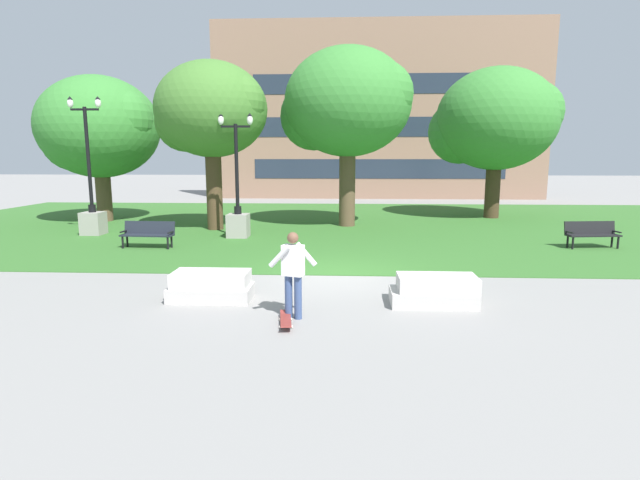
% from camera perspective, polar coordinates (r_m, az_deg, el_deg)
% --- Properties ---
extents(ground_plane, '(140.00, 140.00, 0.00)m').
position_cam_1_polar(ground_plane, '(13.28, 1.78, -4.11)').
color(ground_plane, gray).
extents(grass_lawn, '(40.00, 20.00, 0.02)m').
position_cam_1_polar(grass_lawn, '(23.11, 2.26, 1.80)').
color(grass_lawn, '#336628').
rests_on(grass_lawn, ground).
extents(concrete_block_center, '(1.80, 0.90, 0.64)m').
position_cam_1_polar(concrete_block_center, '(11.29, -12.34, -5.20)').
color(concrete_block_center, '#BCB7B2').
rests_on(concrete_block_center, ground).
extents(concrete_block_left, '(1.81, 0.90, 0.64)m').
position_cam_1_polar(concrete_block_left, '(10.95, 12.98, -5.69)').
color(concrete_block_left, '#BCB7B2').
rests_on(concrete_block_left, ground).
extents(person_skateboarder, '(0.96, 0.45, 1.71)m').
position_cam_1_polar(person_skateboarder, '(9.67, -3.10, -3.44)').
color(person_skateboarder, '#384C7A').
rests_on(person_skateboarder, ground).
extents(skateboard, '(0.34, 1.04, 0.14)m').
position_cam_1_polar(skateboard, '(9.55, -3.94, -9.13)').
color(skateboard, maroon).
rests_on(skateboard, ground).
extents(park_bench_near_left, '(1.85, 0.74, 0.90)m').
position_cam_1_polar(park_bench_near_left, '(19.50, 28.62, 0.73)').
color(park_bench_near_left, black).
rests_on(park_bench_near_left, grass_lawn).
extents(park_bench_near_right, '(1.83, 0.63, 0.90)m').
position_cam_1_polar(park_bench_near_right, '(18.14, -19.05, 0.80)').
color(park_bench_near_right, '#1E232D').
rests_on(park_bench_near_right, grass_lawn).
extents(lamp_post_center, '(1.32, 0.80, 4.71)m').
position_cam_1_polar(lamp_post_center, '(19.58, -9.37, 3.14)').
color(lamp_post_center, gray).
rests_on(lamp_post_center, grass_lawn).
extents(lamp_post_right, '(1.32, 0.80, 5.40)m').
position_cam_1_polar(lamp_post_right, '(21.94, -24.60, 3.39)').
color(lamp_post_right, gray).
rests_on(lamp_post_right, grass_lawn).
extents(tree_far_left, '(5.81, 5.53, 7.78)m').
position_cam_1_polar(tree_far_left, '(22.56, 3.02, 15.24)').
color(tree_far_left, brown).
rests_on(tree_far_left, grass_lawn).
extents(tree_near_right, '(5.87, 5.59, 6.84)m').
position_cam_1_polar(tree_near_right, '(26.37, -24.05, 11.54)').
color(tree_near_right, brown).
rests_on(tree_near_right, grass_lawn).
extents(tree_far_right, '(6.21, 5.91, 7.44)m').
position_cam_1_polar(tree_far_right, '(26.91, 19.35, 12.74)').
color(tree_far_right, '#42301E').
rests_on(tree_far_right, grass_lawn).
extents(tree_near_left, '(4.88, 4.64, 7.00)m').
position_cam_1_polar(tree_near_left, '(21.90, -12.43, 14.14)').
color(tree_near_left, '#4C3823').
rests_on(tree_near_left, grass_lawn).
extents(building_facade_distant, '(24.31, 1.03, 12.69)m').
position_cam_1_polar(building_facade_distant, '(37.61, 6.81, 14.41)').
color(building_facade_distant, '#8E6B56').
rests_on(building_facade_distant, ground).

